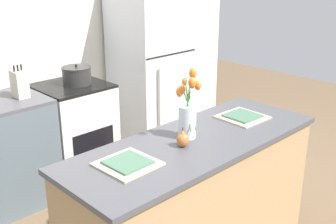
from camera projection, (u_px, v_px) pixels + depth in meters
name	position (u px, v px, depth m)	size (l,w,h in m)	color
back_wall	(34.00, 33.00, 3.83)	(5.20, 0.08, 2.70)	silver
kitchen_island	(194.00, 203.00, 2.79)	(1.80, 0.66, 0.92)	tan
stove_range	(75.00, 132.00, 3.93)	(0.60, 0.61, 0.92)	silver
refrigerator	(150.00, 70.00, 4.41)	(0.68, 0.67, 1.78)	silver
flower_vase	(188.00, 114.00, 2.62)	(0.15, 0.15, 0.44)	silver
pear_figurine	(183.00, 139.00, 2.52)	(0.08, 0.08, 0.12)	#C66B33
plate_setting_left	(128.00, 163.00, 2.31)	(0.31, 0.31, 0.02)	beige
plate_setting_right	(242.00, 117.00, 2.99)	(0.31, 0.31, 0.02)	beige
cooking_pot	(77.00, 75.00, 3.77)	(0.26, 0.26, 0.18)	#2D2D2D
knife_block	(20.00, 84.00, 3.40)	(0.10, 0.14, 0.27)	beige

